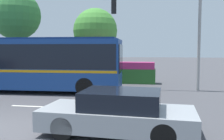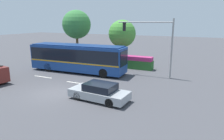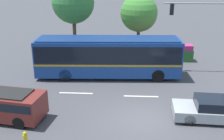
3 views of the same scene
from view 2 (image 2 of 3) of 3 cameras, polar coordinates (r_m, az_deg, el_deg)
ground_plane at (r=17.76m, az=-15.82°, el=-6.22°), size 140.00×140.00×0.00m
city_bus at (r=24.07m, az=-9.68°, el=3.71°), size 11.62×3.15×3.19m
sedan_foreground at (r=15.49m, az=-3.53°, el=-6.17°), size 4.65×2.11×1.32m
traffic_light_pole at (r=21.89m, az=12.18°, el=8.66°), size 5.99×0.24×6.11m
flowering_hedge at (r=26.17m, az=4.19°, el=2.33°), size 6.68×1.10×1.57m
street_tree_left at (r=30.32m, az=-9.87°, el=12.38°), size 4.06×4.06×7.39m
street_tree_centre at (r=28.80m, az=2.85°, el=10.09°), size 3.79×3.79×6.03m
lane_stripe_near at (r=20.05m, az=-9.70°, el=-3.59°), size 2.40×0.16×0.01m
lane_stripe_mid at (r=23.12m, az=-18.71°, el=-1.83°), size 2.40×0.16×0.01m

